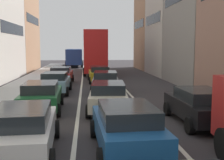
# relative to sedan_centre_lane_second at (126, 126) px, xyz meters

# --- Properties ---
(sidewalk_left) EXTENTS (2.60, 64.00, 0.14)m
(sidewalk_left) POSITION_rel_sedan_centre_lane_second_xyz_m (-6.64, 13.61, -0.73)
(sidewalk_left) COLOR #B5B5B5
(sidewalk_left) RESTS_ON ground
(lane_stripe_left) EXTENTS (0.16, 60.00, 0.01)m
(lane_stripe_left) POSITION_rel_sedan_centre_lane_second_xyz_m (-1.64, 13.61, -0.79)
(lane_stripe_left) COLOR silver
(lane_stripe_left) RESTS_ON ground
(lane_stripe_right) EXTENTS (0.16, 60.00, 0.01)m
(lane_stripe_right) POSITION_rel_sedan_centre_lane_second_xyz_m (1.76, 13.61, -0.79)
(lane_stripe_right) COLOR silver
(lane_stripe_right) RESTS_ON ground
(building_row_right) EXTENTS (7.20, 43.90, 13.95)m
(building_row_right) POSITION_rel_sedan_centre_lane_second_xyz_m (9.96, 15.58, 5.51)
(building_row_right) COLOR #9E7556
(building_row_right) RESTS_ON ground
(sedan_centre_lane_second) EXTENTS (2.22, 4.38, 1.49)m
(sedan_centre_lane_second) POSITION_rel_sedan_centre_lane_second_xyz_m (0.00, 0.00, 0.00)
(sedan_centre_lane_second) COLOR #194C8C
(sedan_centre_lane_second) RESTS_ON ground
(wagon_left_lane_second) EXTENTS (2.25, 4.39, 1.49)m
(wagon_left_lane_second) POSITION_rel_sedan_centre_lane_second_xyz_m (-3.16, -0.05, 0.00)
(wagon_left_lane_second) COLOR silver
(wagon_left_lane_second) RESTS_ON ground
(hatchback_centre_lane_third) EXTENTS (2.30, 4.41, 1.49)m
(hatchback_centre_lane_third) POSITION_rel_sedan_centre_lane_second_xyz_m (-0.15, 5.59, 0.00)
(hatchback_centre_lane_third) COLOR beige
(hatchback_centre_lane_third) RESTS_ON ground
(sedan_left_lane_third) EXTENTS (2.18, 4.36, 1.49)m
(sedan_left_lane_third) POSITION_rel_sedan_centre_lane_second_xyz_m (-3.51, 5.97, 0.00)
(sedan_left_lane_third) COLOR #19592D
(sedan_left_lane_third) RESTS_ON ground
(coupe_centre_lane_fourth) EXTENTS (2.30, 4.41, 1.49)m
(coupe_centre_lane_fourth) POSITION_rel_sedan_centre_lane_second_xyz_m (0.15, 12.02, 0.00)
(coupe_centre_lane_fourth) COLOR gray
(coupe_centre_lane_fourth) RESTS_ON ground
(sedan_left_lane_fourth) EXTENTS (2.13, 4.34, 1.49)m
(sedan_left_lane_fourth) POSITION_rel_sedan_centre_lane_second_xyz_m (-3.42, 11.73, 0.00)
(sedan_left_lane_fourth) COLOR #759EB7
(sedan_left_lane_fourth) RESTS_ON ground
(sedan_centre_lane_fifth) EXTENTS (2.16, 4.35, 1.49)m
(sedan_centre_lane_fifth) POSITION_rel_sedan_centre_lane_second_xyz_m (-0.02, 17.81, 0.00)
(sedan_centre_lane_fifth) COLOR #B29319
(sedan_centre_lane_fifth) RESTS_ON ground
(sedan_left_lane_fifth) EXTENTS (2.11, 4.32, 1.49)m
(sedan_left_lane_fifth) POSITION_rel_sedan_centre_lane_second_xyz_m (-3.47, 17.13, 0.00)
(sedan_left_lane_fifth) COLOR #A51E1E
(sedan_left_lane_fifth) RESTS_ON ground
(sedan_right_lane_behind_truck) EXTENTS (2.08, 4.31, 1.49)m
(sedan_right_lane_behind_truck) POSITION_rel_sedan_centre_lane_second_xyz_m (3.53, 2.94, 0.00)
(sedan_right_lane_behind_truck) COLOR black
(sedan_right_lane_behind_truck) RESTS_ON ground
(bus_mid_queue_primary) EXTENTS (2.97, 10.55, 5.06)m
(bus_mid_queue_primary) POSITION_rel_sedan_centre_lane_second_xyz_m (-0.11, 26.08, 2.03)
(bus_mid_queue_primary) COLOR #B21919
(bus_mid_queue_primary) RESTS_ON ground
(bus_far_queue_secondary) EXTENTS (3.00, 10.56, 2.90)m
(bus_far_queue_secondary) POSITION_rel_sedan_centre_lane_second_xyz_m (-3.24, 40.42, 0.96)
(bus_far_queue_secondary) COLOR navy
(bus_far_queue_secondary) RESTS_ON ground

